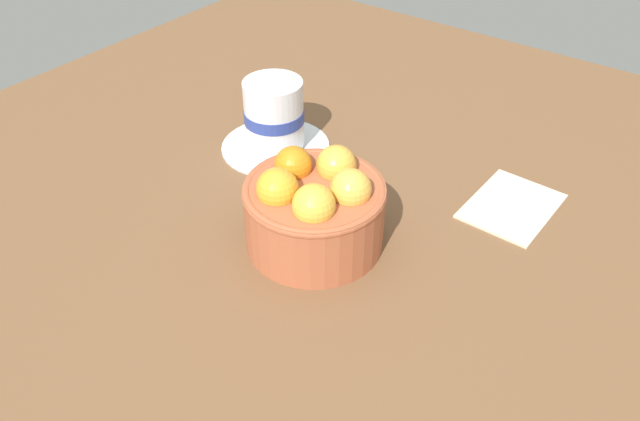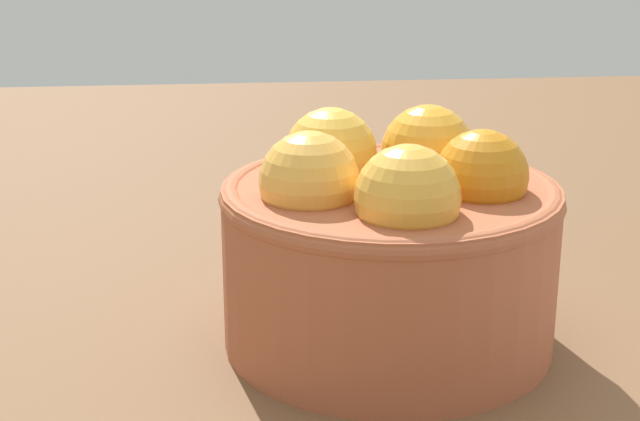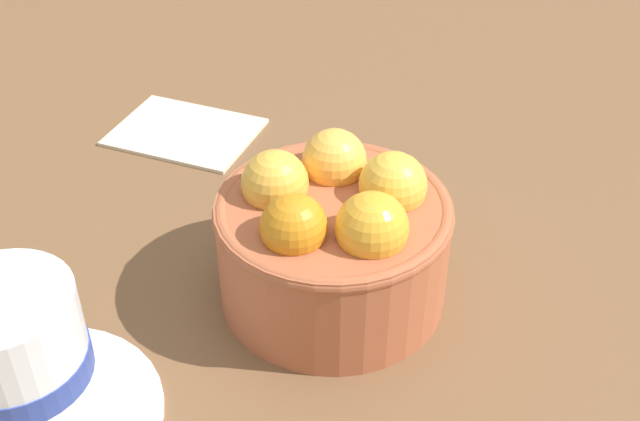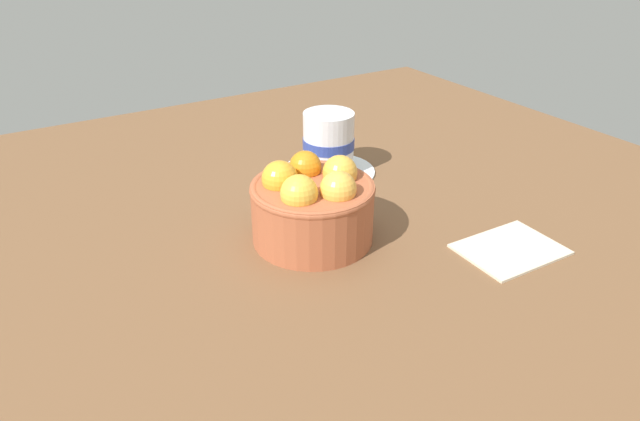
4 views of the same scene
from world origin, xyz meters
The scene contains 4 objects.
ground_plane centered at (0.00, 0.00, -1.57)cm, with size 121.16×114.46×3.15cm, color brown.
terracotta_bowl centered at (0.02, 0.02, 4.55)cm, with size 14.27×14.27×9.74cm.
coffee_cup centered at (-11.60, -15.01, 4.02)cm, with size 13.65×13.65×9.09cm.
folded_napkin centered at (-17.83, 14.04, 0.30)cm, with size 11.34×8.49×0.60cm, color beige.
Camera 1 is at (39.50, 30.23, 43.21)cm, focal length 35.49 mm.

